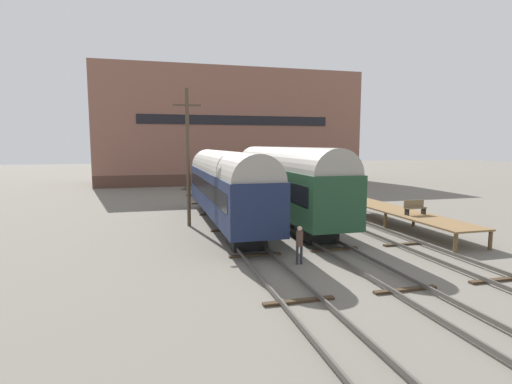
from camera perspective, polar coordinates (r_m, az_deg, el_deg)
ground_plane at (r=23.92m, az=7.93°, el=-6.42°), size 200.00×200.00×0.00m
track_left at (r=22.62m, az=-2.08°, el=-6.75°), size 2.60×60.00×0.26m
track_middle at (r=23.88m, az=7.94°, el=-6.08°), size 2.60×60.00×0.26m
track_right at (r=25.79m, az=16.68°, el=-5.35°), size 2.60×60.00×0.26m
train_car_green at (r=28.03m, az=4.11°, el=1.80°), size 2.95×17.14×5.27m
train_car_navy at (r=26.69m, az=-4.32°, el=1.25°), size 2.90×17.44×5.02m
station_platform at (r=28.01m, az=19.88°, el=-2.70°), size 2.44×12.80×1.10m
bench at (r=26.67m, az=21.73°, el=-1.98°), size 1.40×0.40×0.91m
person_worker at (r=18.37m, az=6.23°, el=-7.01°), size 0.32×0.32×1.77m
utility_pole at (r=26.79m, az=-9.71°, el=5.12°), size 1.80×0.24×9.07m
warehouse_building at (r=59.35m, az=-3.98°, el=9.12°), size 36.47×11.59×15.70m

